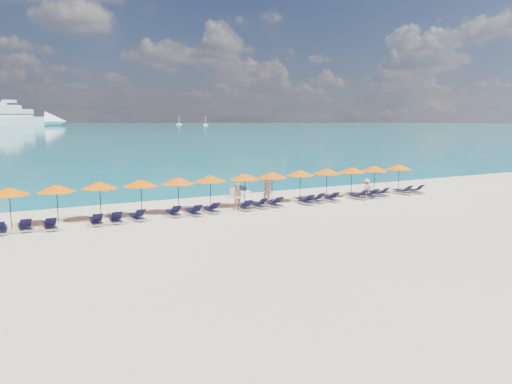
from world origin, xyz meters
TOP-DOWN VIEW (x-y plane):
  - ground at (0.00, 0.00)m, footprint 1400.00×1400.00m
  - cruise_ship at (6.38, 512.09)m, footprint 117.15×49.83m
  - sailboat_near at (211.33, 500.93)m, footprint 5.49×1.83m
  - sailboat_far at (203.85, 565.90)m, footprint 6.08×2.03m
  - jetski at (1.77, 8.58)m, footprint 1.10×2.35m
  - beachgoer_a at (2.21, 5.36)m, footprint 0.80×0.62m
  - beachgoer_b at (-0.99, 3.59)m, footprint 0.98×0.88m
  - beachgoer_c at (9.72, 3.58)m, footprint 0.98×0.57m
  - umbrella_0 at (-14.01, 4.67)m, footprint 2.10×2.10m
  - umbrella_1 at (-11.65, 4.70)m, footprint 2.10×2.10m
  - umbrella_2 at (-9.28, 4.94)m, footprint 2.10×2.10m
  - umbrella_3 at (-6.92, 4.75)m, footprint 2.10×2.10m
  - umbrella_4 at (-4.56, 4.78)m, footprint 2.10×2.10m
  - umbrella_5 at (-2.33, 4.88)m, footprint 2.10×2.10m
  - umbrella_6 at (0.11, 4.74)m, footprint 2.10×2.10m
  - umbrella_7 at (2.25, 4.76)m, footprint 2.10×2.10m
  - umbrella_8 at (4.68, 4.91)m, footprint 2.10×2.10m
  - umbrella_9 at (7.05, 4.94)m, footprint 2.10×2.10m
  - umbrella_10 at (9.27, 4.78)m, footprint 2.10×2.10m
  - umbrella_11 at (11.57, 4.81)m, footprint 2.10×2.10m
  - umbrella_12 at (14.12, 4.77)m, footprint 2.10×2.10m
  - lounger_0 at (-14.58, 3.60)m, footprint 0.79×1.75m
  - lounger_1 at (-13.42, 3.76)m, footprint 0.66×1.71m
  - lounger_2 at (-12.24, 3.43)m, footprint 0.62×1.70m
  - lounger_3 at (-9.87, 3.43)m, footprint 0.69×1.73m
  - lounger_4 at (-8.78, 3.49)m, footprint 0.78×1.75m
  - lounger_5 at (-7.53, 3.61)m, footprint 0.75×1.74m
  - lounger_6 at (-5.29, 3.75)m, footprint 0.62×1.70m
  - lounger_7 at (-4.10, 3.42)m, footprint 0.68×1.72m
  - lounger_8 at (-2.87, 3.65)m, footprint 0.74×1.74m
  - lounger_9 at (-0.57, 3.52)m, footprint 0.72×1.73m
  - lounger_10 at (0.57, 3.72)m, footprint 0.79×1.75m
  - lounger_11 at (1.73, 3.67)m, footprint 0.69×1.72m
  - lounger_12 at (4.14, 3.46)m, footprint 0.63×1.70m
  - lounger_13 at (5.15, 3.74)m, footprint 0.79×1.75m
  - lounger_14 at (6.42, 3.61)m, footprint 0.75×1.74m
  - lounger_15 at (8.76, 3.42)m, footprint 0.77×1.75m
  - lounger_16 at (9.86, 3.46)m, footprint 0.74×1.74m
  - lounger_17 at (11.11, 3.68)m, footprint 0.79×1.75m
  - lounger_18 at (13.46, 3.63)m, footprint 0.73×1.74m
  - lounger_19 at (14.60, 3.49)m, footprint 0.71×1.73m

SIDE VIEW (x-z plane):
  - ground at x=0.00m, z-range 0.00..0.00m
  - lounger_0 at x=-14.58m, z-range -0.09..0.56m
  - lounger_1 at x=-13.42m, z-range -0.09..0.56m
  - lounger_2 at x=-12.24m, z-range -0.09..0.56m
  - lounger_3 at x=-9.87m, z-range -0.09..0.56m
  - lounger_4 at x=-8.78m, z-range -0.09..0.56m
  - lounger_5 at x=-7.53m, z-range -0.09..0.56m
  - lounger_6 at x=-5.29m, z-range -0.09..0.56m
  - lounger_7 at x=-4.10m, z-range -0.09..0.56m
  - lounger_8 at x=-2.87m, z-range -0.09..0.56m
  - lounger_9 at x=-0.57m, z-range -0.09..0.56m
  - lounger_10 at x=0.57m, z-range -0.09..0.56m
  - lounger_11 at x=1.73m, z-range -0.09..0.56m
  - lounger_12 at x=4.14m, z-range -0.09..0.56m
  - lounger_13 at x=5.15m, z-range -0.09..0.56m
  - lounger_14 at x=6.42m, z-range -0.09..0.56m
  - lounger_15 at x=8.76m, z-range -0.09..0.56m
  - lounger_16 at x=9.86m, z-range -0.09..0.56m
  - lounger_17 at x=11.11m, z-range -0.09..0.56m
  - lounger_18 at x=13.46m, z-range -0.09..0.56m
  - lounger_19 at x=14.60m, z-range -0.09..0.56m
  - jetski at x=1.77m, z-range -0.07..0.74m
  - beachgoer_c at x=9.72m, z-range 0.00..1.43m
  - beachgoer_b at x=-0.99m, z-range 0.00..1.76m
  - beachgoer_a at x=2.21m, z-range 0.00..1.98m
  - sailboat_near at x=211.33m, z-range -4.00..6.06m
  - sailboat_far at x=203.85m, z-range -4.43..6.72m
  - umbrella_0 at x=-14.01m, z-range 0.88..3.16m
  - umbrella_1 at x=-11.65m, z-range 0.88..3.16m
  - umbrella_2 at x=-9.28m, z-range 0.88..3.16m
  - umbrella_3 at x=-6.92m, z-range 0.88..3.16m
  - umbrella_4 at x=-4.56m, z-range 0.88..3.16m
  - umbrella_5 at x=-2.33m, z-range 0.88..3.16m
  - umbrella_6 at x=0.11m, z-range 0.88..3.16m
  - umbrella_7 at x=2.25m, z-range 0.88..3.16m
  - umbrella_8 at x=4.68m, z-range 0.88..3.16m
  - umbrella_9 at x=7.05m, z-range 0.88..3.16m
  - umbrella_10 at x=9.27m, z-range 0.88..3.16m
  - umbrella_11 at x=11.57m, z-range 0.88..3.16m
  - umbrella_12 at x=14.12m, z-range 0.88..3.16m
  - cruise_ship at x=6.38m, z-range -7.78..24.67m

